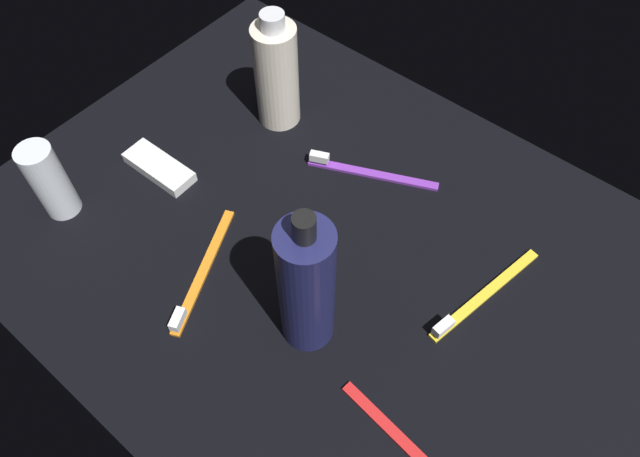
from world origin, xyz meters
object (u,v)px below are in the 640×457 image
object	(u,v)px
toothbrush_red	(418,455)
bodywash_bottle	(276,74)
toothbrush_purple	(365,171)
toothbrush_orange	(200,276)
snack_bar_white	(159,167)
lotion_bottle	(306,287)
deodorant_stick	(49,181)
toothbrush_yellow	(480,298)

from	to	relation	value
toothbrush_red	bodywash_bottle	bearing A→B (deg)	-32.37
toothbrush_purple	toothbrush_orange	size ratio (longest dim) A/B	1.00
snack_bar_white	toothbrush_purple	bearing A→B (deg)	-142.54
lotion_bottle	toothbrush_red	xyz separation A→B (cm)	(-17.68, 3.85, -9.00)
bodywash_bottle	toothbrush_red	xyz separation A→B (cm)	(-42.65, 27.04, -7.37)
toothbrush_red	toothbrush_purple	bearing A→B (deg)	-44.77
toothbrush_orange	snack_bar_white	world-z (taller)	toothbrush_orange
toothbrush_orange	toothbrush_purple	bearing A→B (deg)	-101.78
toothbrush_purple	snack_bar_white	distance (cm)	27.99
toothbrush_purple	deodorant_stick	bearing A→B (deg)	47.76
toothbrush_purple	snack_bar_white	bearing A→B (deg)	38.49
toothbrush_orange	snack_bar_white	bearing A→B (deg)	-26.65
deodorant_stick	toothbrush_orange	xyz separation A→B (cm)	(-21.49, -3.86, -4.88)
deodorant_stick	toothbrush_yellow	world-z (taller)	deodorant_stick
deodorant_stick	toothbrush_purple	xyz separation A→B (cm)	(-26.85, -29.58, -4.88)
bodywash_bottle	toothbrush_yellow	distance (cm)	39.76
lotion_bottle	snack_bar_white	bearing A→B (deg)	-9.27
toothbrush_purple	toothbrush_red	bearing A→B (deg)	135.23
bodywash_bottle	snack_bar_white	size ratio (longest dim) A/B	1.68
deodorant_stick	toothbrush_yellow	size ratio (longest dim) A/B	0.61
deodorant_stick	toothbrush_yellow	xyz separation A→B (cm)	(-49.00, -22.59, -4.88)
deodorant_stick	toothbrush_purple	world-z (taller)	deodorant_stick
bodywash_bottle	lotion_bottle	bearing A→B (deg)	137.13
toothbrush_red	toothbrush_orange	bearing A→B (deg)	-1.01
deodorant_stick	toothbrush_orange	bearing A→B (deg)	-169.83
toothbrush_red	toothbrush_yellow	bearing A→B (deg)	-77.30
bodywash_bottle	toothbrush_purple	size ratio (longest dim) A/B	1.04
lotion_bottle	toothbrush_yellow	world-z (taller)	lotion_bottle
bodywash_bottle	toothbrush_red	world-z (taller)	bodywash_bottle
snack_bar_white	toothbrush_orange	bearing A→B (deg)	152.32
deodorant_stick	snack_bar_white	world-z (taller)	deodorant_stick
bodywash_bottle	snack_bar_white	distance (cm)	20.38
deodorant_stick	toothbrush_yellow	distance (cm)	54.17
bodywash_bottle	toothbrush_purple	xyz separation A→B (cm)	(-16.16, 0.75, -7.37)
lotion_bottle	toothbrush_yellow	bearing A→B (deg)	-130.79
toothbrush_yellow	bodywash_bottle	bearing A→B (deg)	-11.42
snack_bar_white	toothbrush_yellow	bearing A→B (deg)	-167.70
deodorant_stick	snack_bar_white	distance (cm)	13.96
toothbrush_purple	toothbrush_red	xyz separation A→B (cm)	(-26.49, 26.28, 0.00)
toothbrush_yellow	toothbrush_orange	size ratio (longest dim) A/B	1.06
lotion_bottle	bodywash_bottle	distance (cm)	34.11
deodorant_stick	toothbrush_orange	distance (cm)	22.37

